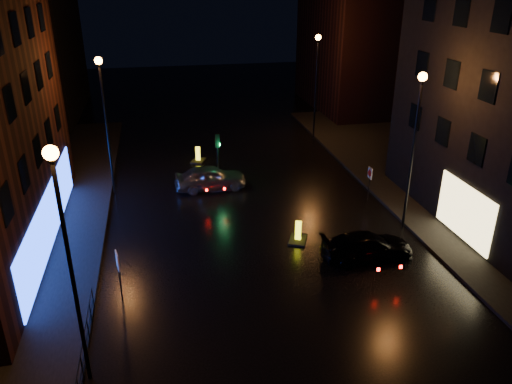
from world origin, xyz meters
TOP-DOWN VIEW (x-y plane):
  - ground at (0.00, 0.00)m, footprint 120.00×120.00m
  - pavement_right at (14.00, 8.00)m, footprint 12.00×44.00m
  - building_far_left at (-16.00, 35.00)m, footprint 8.00×16.00m
  - building_far_right at (15.00, 32.00)m, footprint 8.00×14.00m
  - street_lamp_lnear at (-7.80, -2.00)m, footprint 0.44×0.44m
  - street_lamp_lfar at (-7.80, 14.00)m, footprint 0.44×0.44m
  - street_lamp_rnear at (7.80, 6.00)m, footprint 0.44×0.44m
  - street_lamp_rfar at (7.80, 22.00)m, footprint 0.44×0.44m
  - traffic_signal at (-1.20, 14.00)m, footprint 1.40×2.40m
  - guard_railing at (-8.00, -1.00)m, footprint 0.05×6.04m
  - silver_hatchback at (-1.79, 13.41)m, footprint 4.56×1.99m
  - dark_sedan at (4.58, 3.42)m, footprint 4.54×1.91m
  - bollard_near at (1.81, 5.75)m, footprint 1.29×1.51m
  - bollard_far at (-2.09, 18.61)m, footprint 1.29×1.52m
  - road_sign_left at (-6.88, 2.32)m, footprint 0.17×0.56m
  - road_sign_right at (7.36, 9.72)m, footprint 0.07×0.52m

SIDE VIEW (x-z plane):
  - ground at x=0.00m, z-range 0.00..0.00m
  - pavement_right at x=14.00m, z-range 0.00..0.15m
  - bollard_near at x=1.81m, z-range -0.31..0.80m
  - bollard_far at x=-2.09m, z-range -0.32..0.81m
  - traffic_signal at x=-1.20m, z-range -1.22..2.23m
  - dark_sedan at x=4.58m, z-range 0.00..1.31m
  - guard_railing at x=-8.00m, z-range 0.24..1.24m
  - silver_hatchback at x=-1.79m, z-range 0.00..1.53m
  - road_sign_right at x=7.36m, z-range 0.53..2.66m
  - road_sign_left at x=-6.88m, z-range 0.58..2.91m
  - street_lamp_lnear at x=-7.80m, z-range 1.38..9.75m
  - street_lamp_lfar at x=-7.80m, z-range 1.38..9.75m
  - street_lamp_rnear at x=7.80m, z-range 1.38..9.75m
  - street_lamp_rfar at x=7.80m, z-range 1.38..9.75m
  - building_far_right at x=15.00m, z-range 0.00..12.00m
  - building_far_left at x=-16.00m, z-range 0.00..14.00m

